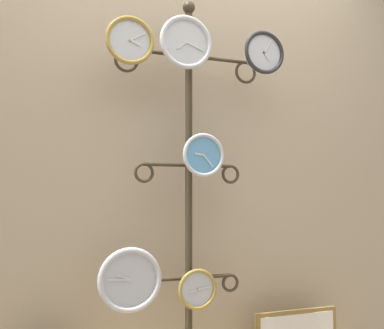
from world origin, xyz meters
TOP-DOWN VIEW (x-y plane):
  - shop_wall at (0.00, 0.57)m, footprint 4.40×0.04m
  - display_stand at (0.00, 0.41)m, footprint 0.80×0.33m
  - clock_top_left at (-0.34, 0.32)m, footprint 0.25×0.04m
  - clock_top_center at (-0.05, 0.32)m, footprint 0.28×0.04m
  - clock_top_right at (0.40, 0.31)m, footprint 0.24×0.04m
  - clock_middle_center at (0.04, 0.30)m, footprint 0.22×0.04m
  - clock_bottom_left at (-0.33, 0.30)m, footprint 0.31×0.04m
  - clock_bottom_center at (0.02, 0.33)m, footprint 0.20×0.04m

SIDE VIEW (x-z plane):
  - clock_bottom_center at x=0.02m, z-range 0.42..0.63m
  - clock_bottom_left at x=-0.33m, z-range 0.44..0.75m
  - display_stand at x=0.00m, z-range -0.23..1.81m
  - clock_middle_center at x=0.04m, z-range 1.09..1.31m
  - shop_wall at x=0.00m, z-range 0.00..2.80m
  - clock_top_left at x=-0.34m, z-range 1.63..1.88m
  - clock_top_right at x=0.40m, z-range 1.65..1.89m
  - clock_top_center at x=-0.05m, z-range 1.64..1.92m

